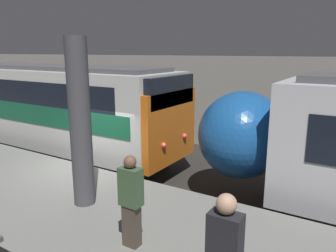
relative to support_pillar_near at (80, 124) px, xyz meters
name	(u,v)px	position (x,y,z in m)	size (l,w,h in m)	color
ground_plane	(89,194)	(-1.73, 1.80, -2.74)	(120.00, 120.00, 0.00)	#282623
platform	(16,213)	(-1.73, -0.60, -2.28)	(40.00, 4.81, 0.93)	slate
station_rear_barrier	(193,101)	(-1.73, 8.53, -0.72)	(50.00, 0.15, 4.05)	#9E998E
support_pillar_near	(80,124)	(0.00, 0.00, 0.00)	(0.46, 0.46, 3.62)	#47474C
train_boxy	(3,103)	(-9.19, 3.91, -0.84)	(18.44, 2.92, 3.70)	black
person_walking	(131,199)	(1.92, -0.75, -0.95)	(0.38, 0.24, 1.64)	#473D33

